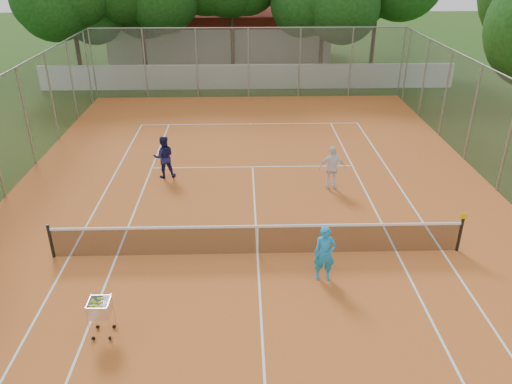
{
  "coord_description": "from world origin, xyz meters",
  "views": [
    {
      "loc": [
        -0.4,
        -12.34,
        8.15
      ],
      "look_at": [
        0.0,
        1.5,
        1.3
      ],
      "focal_mm": 35.0,
      "sensor_mm": 36.0,
      "label": 1
    }
  ],
  "objects_px": {
    "ball_hopper": "(101,317)",
    "tennis_net": "(257,239)",
    "player_far_right": "(332,168)",
    "player_far_left": "(164,157)",
    "player_near": "(325,254)",
    "clubhouse": "(221,29)"
  },
  "relations": [
    {
      "from": "ball_hopper",
      "to": "tennis_net",
      "type": "bearing_deg",
      "value": 62.0
    },
    {
      "from": "tennis_net",
      "to": "player_far_right",
      "type": "bearing_deg",
      "value": 56.38
    },
    {
      "from": "player_far_left",
      "to": "player_near",
      "type": "bearing_deg",
      "value": 115.99
    },
    {
      "from": "player_far_right",
      "to": "ball_hopper",
      "type": "relative_size",
      "value": 1.58
    },
    {
      "from": "player_near",
      "to": "ball_hopper",
      "type": "distance_m",
      "value": 5.8
    },
    {
      "from": "clubhouse",
      "to": "ball_hopper",
      "type": "bearing_deg",
      "value": -92.98
    },
    {
      "from": "clubhouse",
      "to": "ball_hopper",
      "type": "xyz_separation_m",
      "value": [
        -1.68,
        -32.3,
        -1.65
      ]
    },
    {
      "from": "player_near",
      "to": "player_far_left",
      "type": "height_order",
      "value": "player_far_left"
    },
    {
      "from": "player_near",
      "to": "ball_hopper",
      "type": "relative_size",
      "value": 1.52
    },
    {
      "from": "ball_hopper",
      "to": "player_near",
      "type": "bearing_deg",
      "value": 40.6
    },
    {
      "from": "clubhouse",
      "to": "player_near",
      "type": "distance_m",
      "value": 30.54
    },
    {
      "from": "clubhouse",
      "to": "ball_hopper",
      "type": "relative_size",
      "value": 15.62
    },
    {
      "from": "tennis_net",
      "to": "ball_hopper",
      "type": "relative_size",
      "value": 11.31
    },
    {
      "from": "player_near",
      "to": "tennis_net",
      "type": "bearing_deg",
      "value": 147.15
    },
    {
      "from": "player_near",
      "to": "ball_hopper",
      "type": "height_order",
      "value": "player_near"
    },
    {
      "from": "tennis_net",
      "to": "clubhouse",
      "type": "bearing_deg",
      "value": 93.95
    },
    {
      "from": "clubhouse",
      "to": "player_far_right",
      "type": "relative_size",
      "value": 9.89
    },
    {
      "from": "tennis_net",
      "to": "player_near",
      "type": "height_order",
      "value": "player_near"
    },
    {
      "from": "tennis_net",
      "to": "player_near",
      "type": "distance_m",
      "value": 2.18
    },
    {
      "from": "player_near",
      "to": "ball_hopper",
      "type": "xyz_separation_m",
      "value": [
        -5.43,
        -2.02,
        -0.27
      ]
    },
    {
      "from": "player_near",
      "to": "player_far_right",
      "type": "xyz_separation_m",
      "value": [
        1.14,
        5.61,
        0.03
      ]
    },
    {
      "from": "player_far_right",
      "to": "player_near",
      "type": "bearing_deg",
      "value": 78.19
    }
  ]
}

